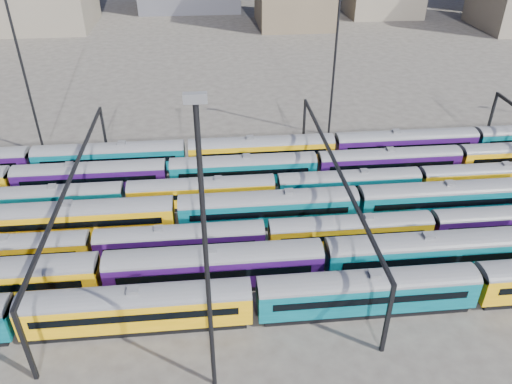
{
  "coord_description": "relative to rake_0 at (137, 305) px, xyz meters",
  "views": [
    {
      "loc": [
        -4.17,
        -49.03,
        35.88
      ],
      "look_at": [
        0.92,
        2.88,
        3.0
      ],
      "focal_mm": 35.0,
      "sensor_mm": 36.0,
      "label": 1
    }
  ],
  "objects": [
    {
      "name": "mast_2",
      "position": [
        6.83,
        -7.0,
        11.18
      ],
      "size": [
        1.4,
        0.5,
        25.6
      ],
      "color": "black",
      "rests_on": "ground"
    },
    {
      "name": "mast_1",
      "position": [
        -18.17,
        37.0,
        11.18
      ],
      "size": [
        1.4,
        0.5,
        25.6
      ],
      "color": "black",
      "rests_on": "ground"
    },
    {
      "name": "rake_6",
      "position": [
        3.97,
        30.0,
        -0.02
      ],
      "size": [
        128.64,
        3.14,
        5.29
      ],
      "color": "black",
      "rests_on": "ground"
    },
    {
      "name": "rake_5",
      "position": [
        11.72,
        25.0,
        -0.17
      ],
      "size": [
        142.0,
        2.97,
        4.99
      ],
      "color": "black",
      "rests_on": "ground"
    },
    {
      "name": "mast_3",
      "position": [
        26.83,
        39.0,
        11.18
      ],
      "size": [
        1.4,
        0.5,
        25.6
      ],
      "color": "black",
      "rests_on": "ground"
    },
    {
      "name": "gantry_2",
      "position": [
        21.83,
        15.0,
        4.0
      ],
      "size": [
        0.35,
        40.35,
        8.03
      ],
      "color": "black",
      "rests_on": "ground"
    },
    {
      "name": "rake_4",
      "position": [
        15.55,
        20.0,
        -0.35
      ],
      "size": [
        113.67,
        2.77,
        4.66
      ],
      "color": "black",
      "rests_on": "ground"
    },
    {
      "name": "rake_0",
      "position": [
        0.0,
        0.0,
        0.0
      ],
      "size": [
        107.7,
        3.15,
        5.32
      ],
      "color": "black",
      "rests_on": "ground"
    },
    {
      "name": "gantry_1",
      "position": [
        -8.17,
        15.0,
        4.0
      ],
      "size": [
        0.35,
        40.35,
        8.03
      ],
      "color": "black",
      "rests_on": "ground"
    },
    {
      "name": "rake_3",
      "position": [
        13.96,
        15.0,
        0.03
      ],
      "size": [
        152.37,
        3.18,
        5.37
      ],
      "color": "black",
      "rests_on": "ground"
    },
    {
      "name": "ground",
      "position": [
        11.83,
        15.0,
        -2.79
      ],
      "size": [
        500.0,
        500.0,
        0.0
      ],
      "primitive_type": "plane",
      "color": "#3D3733",
      "rests_on": "ground"
    },
    {
      "name": "rake_1",
      "position": [
        7.27,
        5.0,
        0.11
      ],
      "size": [
        156.77,
        3.27,
        5.53
      ],
      "color": "black",
      "rests_on": "ground"
    },
    {
      "name": "rake_2",
      "position": [
        22.65,
        10.0,
        -0.35
      ],
      "size": [
        132.36,
        2.77,
        4.64
      ],
      "color": "black",
      "rests_on": "ground"
    }
  ]
}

